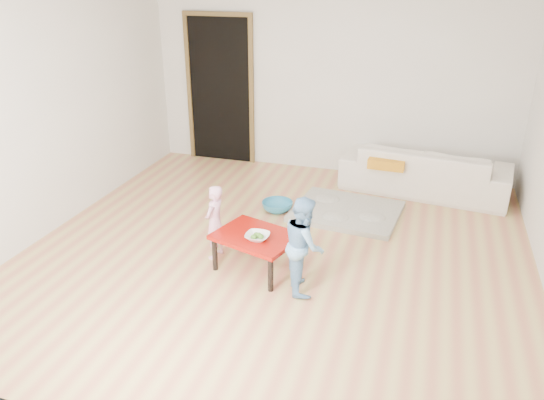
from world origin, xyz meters
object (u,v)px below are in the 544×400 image
at_px(bowl, 257,237).
at_px(child_blue, 304,244).
at_px(child_pink, 215,222).
at_px(basin, 277,206).
at_px(sofa, 425,169).
at_px(red_table, 256,252).

height_order(bowl, child_blue, child_blue).
relative_size(bowl, child_pink, 0.29).
relative_size(bowl, basin, 0.60).
bearing_deg(sofa, basin, 42.26).
relative_size(child_pink, basin, 2.07).
height_order(sofa, red_table, sofa).
xyz_separation_m(sofa, child_pink, (-1.91, -2.34, 0.08)).
bearing_deg(child_pink, bowl, 75.02).
relative_size(red_table, child_blue, 0.83).
xyz_separation_m(red_table, child_blue, (0.51, -0.19, 0.26)).
distance_m(bowl, child_pink, 0.55).
height_order(sofa, basin, sofa).
distance_m(child_blue, basin, 1.71).
bearing_deg(basin, bowl, -80.79).
distance_m(child_pink, child_blue, 1.02).
bearing_deg(red_table, basin, 98.05).
bearing_deg(child_pink, sofa, 147.29).
relative_size(bowl, child_blue, 0.25).
height_order(child_pink, basin, child_pink).
height_order(bowl, child_pink, child_pink).
bearing_deg(sofa, child_pink, 58.42).
bearing_deg(child_pink, basin, 173.50).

